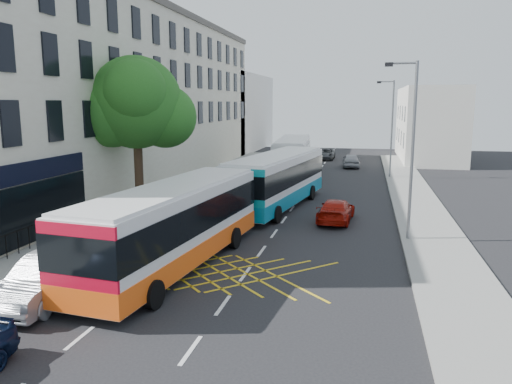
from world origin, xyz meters
The scene contains 17 objects.
ground centered at (0.00, 0.00, 0.00)m, with size 120.00×120.00×0.00m, color black.
pavement_left centered at (-8.50, 15.00, 0.07)m, with size 5.00×70.00×0.15m, color gray.
pavement_right centered at (7.50, 15.00, 0.07)m, with size 3.00×70.00×0.15m, color gray.
terrace_main centered at (-14.00, 24.49, 6.76)m, with size 8.30×45.00×13.50m.
terrace_far centered at (-14.00, 55.00, 5.00)m, with size 8.00×20.00×10.00m, color silver.
building_right centered at (11.00, 48.00, 4.00)m, with size 6.00×18.00×8.00m, color silver.
street_tree centered at (-8.51, 14.97, 6.29)m, with size 6.30×5.70×8.80m.
lamp_near centered at (6.20, 12.00, 4.62)m, with size 1.45×0.15×8.00m.
lamp_far centered at (6.20, 32.00, 4.62)m, with size 1.45×0.15×8.00m.
railings centered at (-9.70, 5.30, 0.72)m, with size 0.08×5.60×1.14m, color black, non-canonical shape.
bus_near centered at (-2.89, 6.20, 1.70)m, with size 3.88×11.68×3.22m.
bus_mid centered at (-0.97, 18.19, 1.72)m, with size 4.47×11.92×3.27m.
bus_far centered at (-2.09, 32.41, 1.70)m, with size 3.50×11.64×3.23m.
parked_car_silver centered at (-5.60, 2.13, 0.75)m, with size 1.60×4.58×1.51m, color #96989C.
red_hatchback centered at (2.79, 15.25, 0.61)m, with size 1.70×4.19×1.22m, color #9E1106.
distant_car_grey centered at (-0.26, 45.34, 0.61)m, with size 2.03×4.40×1.22m, color #393C40.
distant_car_silver centered at (2.86, 38.70, 0.68)m, with size 1.61×4.01×1.37m, color #96989D.
Camera 1 is at (4.25, -11.36, 6.34)m, focal length 35.00 mm.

